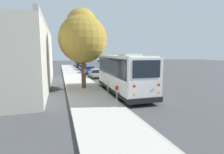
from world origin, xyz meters
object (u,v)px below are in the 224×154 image
Objects in this scene: street_tree at (83,36)px; sign_post_far at (108,90)px; parked_sedan_blue at (89,70)px; parked_sedan_silver at (96,74)px; parked_sedan_black at (80,65)px; shuttle_bus at (123,72)px; parked_sedan_gray at (83,67)px; sign_post_near at (117,96)px; parked_sedan_tan at (77,64)px.

street_tree is 6.18× the size of sign_post_far.
sign_post_far is (-4.90, -1.17, -4.47)m from street_tree.
parked_sedan_blue is 0.60× the size of street_tree.
parked_sedan_silver is 0.92× the size of parked_sedan_black.
parked_sedan_silver is 5.79m from parked_sedan_blue.
shuttle_bus is 2.03× the size of parked_sedan_black.
parked_sedan_blue is 18.91m from sign_post_far.
parked_sedan_gray is (12.17, 0.37, 0.03)m from parked_sedan_silver.
parked_sedan_silver is at bearing 1.59° from shuttle_bus.
sign_post_far is (-25.23, 1.45, 0.17)m from parked_sedan_gray.
parked_sedan_black is (19.07, 0.30, 0.03)m from parked_sedan_silver.
shuttle_bus is at bearing -131.17° from street_tree.
shuttle_bus is 23.14m from parked_sedan_gray.
sign_post_far is at bearing 137.66° from shuttle_bus.
shuttle_bus is 6.87× the size of sign_post_near.
parked_sedan_blue is at bearing -178.57° from parked_sedan_tan.
parked_sedan_black is 0.97× the size of parked_sedan_tan.
parked_sedan_blue is at bearing 2.35° from parked_sedan_silver.
street_tree is at bearing 175.61° from parked_sedan_black.
sign_post_far is at bearing 178.55° from parked_sedan_black.
sign_post_near is at bearing 173.37° from parked_sedan_blue.
parked_sedan_tan is 34.86m from street_tree.
parked_sedan_silver is at bearing -174.37° from parked_sedan_gray.
sign_post_far is at bearing 0.00° from sign_post_near.
street_tree is (-8.16, 3.00, 4.67)m from parked_sedan_silver.
parked_sedan_blue is 1.10× the size of parked_sedan_gray.
sign_post_far is at bearing 172.24° from parked_sedan_silver.
sign_post_far reaches higher than parked_sedan_tan.
parked_sedan_black is 32.17m from sign_post_far.
shuttle_bus is 5.38m from street_tree.
parked_sedan_gray reaches higher than parked_sedan_black.
parked_sedan_gray is 0.93× the size of parked_sedan_black.
sign_post_near reaches higher than parked_sedan_tan.
shuttle_bus is at bearing -177.84° from parked_sedan_black.
sign_post_near reaches higher than parked_sedan_gray.
parked_sedan_tan is (14.10, -0.20, -0.01)m from parked_sedan_gray.
parked_sedan_tan is at bearing 3.04° from parked_sedan_gray.
parked_sedan_silver is 3.11× the size of sign_post_near.
sign_post_near is at bearing 173.35° from parked_sedan_silver.
parked_sedan_silver is 12.17m from parked_sedan_gray.
parked_sedan_tan is at bearing 0.58° from parked_sedan_silver.
parked_sedan_black reaches higher than parked_sedan_silver.
sign_post_near is at bearing -170.53° from street_tree.
sign_post_near is at bearing -179.17° from parked_sedan_gray.
shuttle_bus is 1.99× the size of parked_sedan_blue.
sign_post_near is 1.07× the size of sign_post_far.
street_tree is at bearing 13.48° from sign_post_far.
parked_sedan_silver is 26.26m from parked_sedan_tan.
parked_sedan_gray is at bearing -3.30° from sign_post_far.
sign_post_near reaches higher than parked_sedan_blue.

